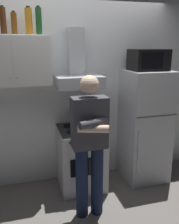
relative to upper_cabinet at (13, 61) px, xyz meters
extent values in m
plane|color=slate|center=(0.85, -0.37, -1.75)|extent=(7.00, 7.00, 0.00)
cube|color=white|center=(0.85, 0.23, -0.40)|extent=(4.80, 0.10, 2.70)
cube|color=white|center=(0.00, 0.01, 0.00)|extent=(0.90, 0.34, 0.60)
cube|color=white|center=(0.22, -0.17, 0.00)|extent=(0.43, 0.01, 0.58)
sphere|color=#B2B2B7|center=(-0.04, -0.18, -0.18)|extent=(0.02, 0.02, 0.02)
sphere|color=#B2B2B7|center=(0.04, -0.18, -0.18)|extent=(0.02, 0.02, 0.02)
cube|color=silver|center=(0.80, -0.12, -1.32)|extent=(0.60, 0.60, 0.85)
cube|color=black|center=(0.80, -0.12, -0.89)|extent=(0.59, 0.59, 0.01)
cube|color=black|center=(0.80, -0.43, -1.30)|extent=(0.42, 0.01, 0.24)
cylinder|color=black|center=(0.67, -0.24, -0.88)|extent=(0.16, 0.16, 0.01)
cylinder|color=black|center=(0.93, -0.24, -0.88)|extent=(0.16, 0.16, 0.01)
cylinder|color=black|center=(0.67, 0.00, -0.88)|extent=(0.16, 0.16, 0.01)
cylinder|color=black|center=(0.93, 0.00, -0.88)|extent=(0.16, 0.16, 0.01)
cylinder|color=black|center=(0.60, -0.44, -0.95)|extent=(0.04, 0.02, 0.04)
cylinder|color=black|center=(0.73, -0.44, -0.95)|extent=(0.04, 0.02, 0.04)
cylinder|color=black|center=(0.87, -0.44, -0.95)|extent=(0.04, 0.02, 0.04)
cylinder|color=black|center=(1.00, -0.44, -0.95)|extent=(0.04, 0.02, 0.04)
cube|color=#B7BABF|center=(0.80, -0.04, -0.27)|extent=(0.60, 0.44, 0.15)
cube|color=#B7BABF|center=(0.80, 0.10, 0.10)|extent=(0.20, 0.16, 0.60)
cube|color=silver|center=(1.75, -0.12, -0.95)|extent=(0.60, 0.60, 1.60)
cube|color=#4C4C4C|center=(1.75, -0.43, -0.71)|extent=(0.59, 0.01, 0.01)
cylinder|color=silver|center=(1.50, -0.44, -1.19)|extent=(0.02, 0.02, 0.60)
cube|color=black|center=(1.75, -0.10, -0.01)|extent=(0.48, 0.36, 0.28)
cube|color=black|center=(1.71, -0.29, -0.01)|extent=(0.30, 0.01, 0.20)
cylinder|color=#192342|center=(0.66, -0.72, -1.32)|extent=(0.14, 0.14, 0.85)
cylinder|color=#192342|center=(0.84, -0.72, -1.32)|extent=(0.14, 0.14, 0.85)
cube|color=#3F3F47|center=(0.75, -0.72, -0.62)|extent=(0.38, 0.20, 0.56)
cylinder|color=#3F3F47|center=(0.75, -0.86, -0.58)|extent=(0.33, 0.17, 0.08)
cylinder|color=beige|center=(0.75, -0.86, -0.64)|extent=(0.33, 0.17, 0.08)
sphere|color=beige|center=(0.75, -0.72, -0.21)|extent=(0.20, 0.20, 0.20)
cylinder|color=#47230F|center=(-0.07, -0.02, 0.44)|extent=(0.07, 0.07, 0.29)
cylinder|color=black|center=(-0.07, -0.02, 0.60)|extent=(0.04, 0.04, 0.02)
cylinder|color=#B7721E|center=(0.22, 0.00, 0.45)|extent=(0.08, 0.08, 0.30)
cylinder|color=black|center=(0.22, 0.00, 0.61)|extent=(0.05, 0.05, 0.02)
cylinder|color=#19471E|center=(0.33, 0.00, 0.45)|extent=(0.07, 0.07, 0.30)
cylinder|color=black|center=(0.33, 0.00, 0.61)|extent=(0.04, 0.04, 0.02)
cylinder|color=brown|center=(0.05, 0.03, 0.42)|extent=(0.07, 0.07, 0.24)
cylinder|color=black|center=(0.05, 0.03, 0.55)|extent=(0.04, 0.04, 0.02)
camera|label=1|loc=(0.07, -3.12, 0.19)|focal=39.29mm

